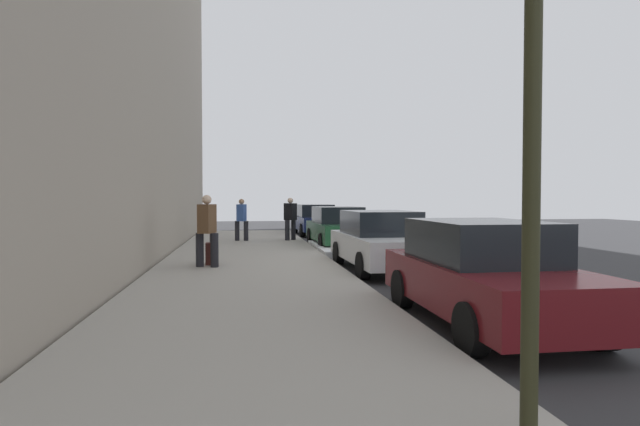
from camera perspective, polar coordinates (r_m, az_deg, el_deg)
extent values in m
plane|color=#333335|center=(13.56, 6.16, -6.15)|extent=(56.00, 56.00, 0.00)
cube|color=#A39E93|center=(13.12, -8.01, -6.09)|extent=(28.00, 4.60, 0.15)
cube|color=gold|center=(14.69, 18.39, -5.61)|extent=(28.00, 0.14, 0.01)
cube|color=white|center=(17.57, 0.42, -3.98)|extent=(4.28, 0.56, 0.22)
cylinder|color=black|center=(24.42, 1.96, -1.90)|extent=(0.65, 0.24, 0.64)
cylinder|color=black|center=(24.13, -1.95, -1.94)|extent=(0.65, 0.24, 0.64)
cylinder|color=black|center=(27.20, 0.73, -1.53)|extent=(0.65, 0.24, 0.64)
cylinder|color=black|center=(26.94, -2.78, -1.56)|extent=(0.65, 0.24, 0.64)
cube|color=navy|center=(25.64, -0.53, -1.11)|extent=(4.63, 1.92, 0.64)
cube|color=black|center=(25.85, -0.61, 0.28)|extent=(2.42, 1.66, 0.60)
cylinder|color=black|center=(18.02, 5.56, -3.18)|extent=(0.64, 0.23, 0.64)
cylinder|color=black|center=(17.66, 0.28, -3.27)|extent=(0.64, 0.23, 0.64)
cylinder|color=black|center=(20.73, 3.56, -2.54)|extent=(0.64, 0.23, 0.64)
cylinder|color=black|center=(20.42, -1.04, -2.60)|extent=(0.64, 0.23, 0.64)
cube|color=#1E512D|center=(19.17, 2.05, -2.07)|extent=(4.55, 1.88, 0.64)
cube|color=black|center=(19.36, 1.92, -0.19)|extent=(2.38, 1.64, 0.60)
cylinder|color=black|center=(12.15, 12.52, -5.58)|extent=(0.64, 0.23, 0.64)
cylinder|color=black|center=(11.63, 4.78, -5.87)|extent=(0.64, 0.23, 0.64)
cylinder|color=black|center=(14.73, 8.50, -4.28)|extent=(0.64, 0.23, 0.64)
cylinder|color=black|center=(14.30, 2.06, -4.44)|extent=(0.64, 0.23, 0.64)
cube|color=white|center=(13.14, 6.86, -3.81)|extent=(4.48, 1.88, 0.64)
cube|color=black|center=(13.31, 6.60, -1.06)|extent=(2.34, 1.64, 0.60)
cylinder|color=black|center=(7.22, 28.85, -10.75)|extent=(0.64, 0.22, 0.64)
cylinder|color=black|center=(6.37, 16.41, -12.26)|extent=(0.64, 0.22, 0.64)
cylinder|color=black|center=(9.44, 18.98, -7.72)|extent=(0.64, 0.22, 0.64)
cylinder|color=black|center=(8.81, 9.11, -8.32)|extent=(0.64, 0.22, 0.64)
cube|color=maroon|center=(7.85, 17.97, -7.60)|extent=(4.30, 1.82, 0.64)
cube|color=black|center=(7.97, 17.33, -2.97)|extent=(2.24, 1.61, 0.60)
cylinder|color=black|center=(20.58, -3.65, -1.93)|extent=(0.19, 0.19, 0.80)
cylinder|color=black|center=(20.86, -2.96, -1.88)|extent=(0.19, 0.19, 0.80)
cube|color=black|center=(20.69, -3.31, 0.14)|extent=(0.53, 0.53, 0.68)
sphere|color=beige|center=(20.68, -3.31, 1.39)|extent=(0.22, 0.22, 0.22)
cylinder|color=black|center=(13.03, -13.19, -4.00)|extent=(0.19, 0.19, 0.83)
cylinder|color=black|center=(12.87, -11.62, -4.06)|extent=(0.19, 0.19, 0.83)
cube|color=brown|center=(12.90, -12.43, -0.62)|extent=(0.55, 0.45, 0.71)
sphere|color=beige|center=(12.89, -12.44, 1.46)|extent=(0.23, 0.23, 0.23)
cylinder|color=black|center=(20.66, -9.17, -1.96)|extent=(0.18, 0.18, 0.78)
cylinder|color=black|center=(20.55, -8.20, -1.98)|extent=(0.18, 0.18, 0.78)
cube|color=#335193|center=(20.57, -8.70, 0.04)|extent=(0.51, 0.40, 0.66)
sphere|color=tan|center=(20.56, -8.70, 1.26)|extent=(0.22, 0.22, 0.22)
cylinder|color=#2D2D19|center=(3.80, 22.41, 3.07)|extent=(0.12, 0.12, 3.60)
cube|color=#471E19|center=(13.38, -12.07, -4.43)|extent=(0.34, 0.22, 0.56)
cylinder|color=#4C4C4C|center=(13.34, -12.08, -2.47)|extent=(0.03, 0.03, 0.36)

